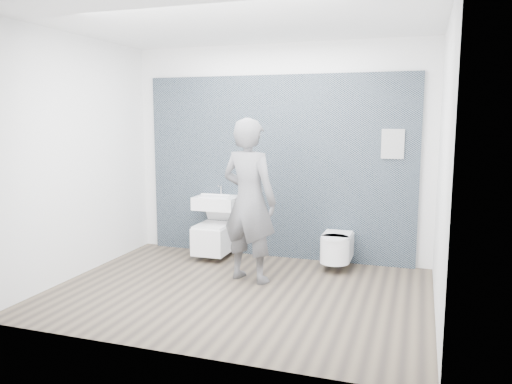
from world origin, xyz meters
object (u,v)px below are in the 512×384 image
(washbasin, at_px, (217,202))
(toilet_square, at_px, (215,237))
(visitor, at_px, (249,201))
(toilet_rounded, at_px, (336,247))

(washbasin, bearing_deg, toilet_square, -90.00)
(washbasin, bearing_deg, visitor, -48.05)
(toilet_rounded, bearing_deg, toilet_square, -179.97)
(toilet_rounded, xyz_separation_m, visitor, (-0.88, -0.74, 0.65))
(washbasin, height_order, toilet_square, washbasin)
(washbasin, distance_m, toilet_square, 0.46)
(toilet_square, height_order, visitor, visitor)
(washbasin, xyz_separation_m, visitor, (0.75, -0.83, 0.19))
(toilet_square, xyz_separation_m, visitor, (0.75, -0.74, 0.64))
(washbasin, height_order, visitor, visitor)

